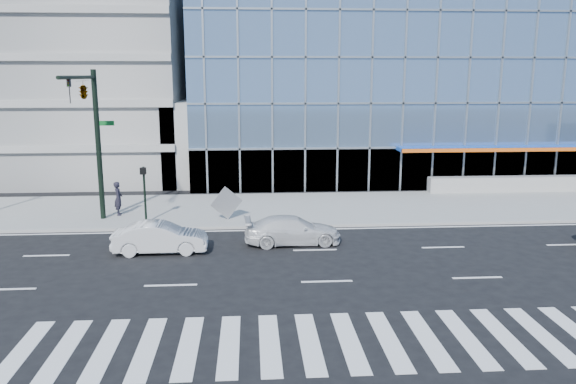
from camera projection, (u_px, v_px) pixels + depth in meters
name	position (u px, v px, depth m)	size (l,w,h in m)	color
ground	(315.00, 250.00, 25.69)	(160.00, 160.00, 0.00)	black
sidewalk	(300.00, 208.00, 33.48)	(120.00, 8.00, 0.15)	gray
theatre_building	(437.00, 79.00, 50.47)	(42.00, 26.00, 15.00)	#6686AB
parking_garage	(48.00, 49.00, 47.70)	(24.00, 24.00, 20.00)	gray
ramp_block	(209.00, 141.00, 42.25)	(6.00, 8.00, 6.00)	gray
traffic_signal	(88.00, 109.00, 28.15)	(1.14, 5.74, 8.00)	black
ped_signal_post	(144.00, 186.00, 29.51)	(0.30, 0.33, 3.00)	black
white_suv	(293.00, 230.00, 26.55)	(1.85, 4.55, 1.32)	silver
white_sedan	(160.00, 238.00, 25.21)	(1.46, 4.20, 1.38)	silver
pedestrian	(118.00, 198.00, 31.33)	(0.69, 0.45, 1.90)	black
tilted_panel	(226.00, 203.00, 30.38)	(1.30, 0.06, 1.30)	gray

